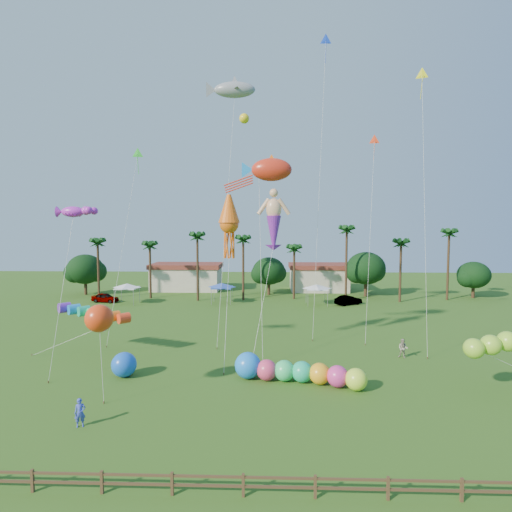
{
  "coord_description": "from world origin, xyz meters",
  "views": [
    {
      "loc": [
        1.06,
        -21.93,
        11.23
      ],
      "look_at": [
        0.0,
        10.0,
        9.0
      ],
      "focal_mm": 28.0,
      "sensor_mm": 36.0,
      "label": 1
    }
  ],
  "objects_px": {
    "car_a": "(105,298)",
    "blue_ball": "(124,365)",
    "car_b": "(348,300)",
    "spectator_b": "(403,348)",
    "spectator_a": "(80,413)",
    "caterpillar_inflatable": "(294,371)"
  },
  "relations": [
    {
      "from": "car_a",
      "to": "blue_ball",
      "type": "bearing_deg",
      "value": -143.86
    },
    {
      "from": "car_b",
      "to": "spectator_b",
      "type": "relative_size",
      "value": 2.5
    },
    {
      "from": "car_b",
      "to": "car_a",
      "type": "bearing_deg",
      "value": 58.1
    },
    {
      "from": "spectator_a",
      "to": "spectator_b",
      "type": "height_order",
      "value": "spectator_b"
    },
    {
      "from": "car_b",
      "to": "caterpillar_inflatable",
      "type": "distance_m",
      "value": 31.49
    },
    {
      "from": "blue_ball",
      "to": "caterpillar_inflatable",
      "type": "bearing_deg",
      "value": -3.16
    },
    {
      "from": "spectator_a",
      "to": "car_a",
      "type": "bearing_deg",
      "value": 88.53
    },
    {
      "from": "car_a",
      "to": "caterpillar_inflatable",
      "type": "relative_size",
      "value": 0.43
    },
    {
      "from": "car_b",
      "to": "blue_ball",
      "type": "distance_m",
      "value": 36.93
    },
    {
      "from": "car_b",
      "to": "spectator_b",
      "type": "height_order",
      "value": "spectator_b"
    },
    {
      "from": "car_a",
      "to": "spectator_a",
      "type": "height_order",
      "value": "spectator_a"
    },
    {
      "from": "car_a",
      "to": "caterpillar_inflatable",
      "type": "height_order",
      "value": "caterpillar_inflatable"
    },
    {
      "from": "spectator_b",
      "to": "blue_ball",
      "type": "bearing_deg",
      "value": -139.02
    },
    {
      "from": "car_a",
      "to": "blue_ball",
      "type": "height_order",
      "value": "blue_ball"
    },
    {
      "from": "car_a",
      "to": "car_b",
      "type": "distance_m",
      "value": 36.55
    },
    {
      "from": "car_a",
      "to": "spectator_a",
      "type": "distance_m",
      "value": 40.2
    },
    {
      "from": "car_a",
      "to": "spectator_b",
      "type": "xyz_separation_m",
      "value": [
        36.5,
        -24.86,
        0.14
      ]
    },
    {
      "from": "caterpillar_inflatable",
      "to": "spectator_a",
      "type": "bearing_deg",
      "value": -137.45
    },
    {
      "from": "spectator_b",
      "to": "caterpillar_inflatable",
      "type": "height_order",
      "value": "caterpillar_inflatable"
    },
    {
      "from": "spectator_a",
      "to": "caterpillar_inflatable",
      "type": "bearing_deg",
      "value": 6.75
    },
    {
      "from": "blue_ball",
      "to": "car_a",
      "type": "bearing_deg",
      "value": 114.93
    },
    {
      "from": "car_a",
      "to": "car_b",
      "type": "xyz_separation_m",
      "value": [
        36.54,
        -0.79,
        -0.01
      ]
    }
  ]
}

